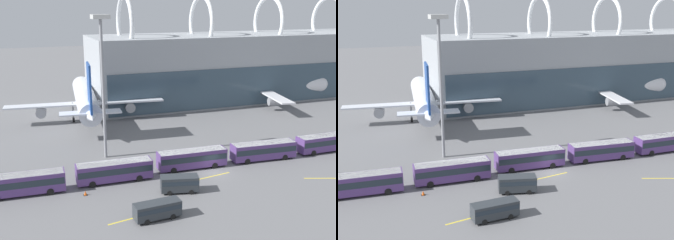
{
  "view_description": "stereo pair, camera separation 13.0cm",
  "coord_description": "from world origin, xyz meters",
  "views": [
    {
      "loc": [
        -28.69,
        -56.2,
        26.0
      ],
      "look_at": [
        -1.08,
        18.54,
        4.0
      ],
      "focal_mm": 45.0,
      "sensor_mm": 36.0,
      "label": 1
    },
    {
      "loc": [
        -28.57,
        -56.24,
        26.0
      ],
      "look_at": [
        -1.08,
        18.54,
        4.0
      ],
      "focal_mm": 45.0,
      "sensor_mm": 36.0,
      "label": 2
    }
  ],
  "objects": [
    {
      "name": "ground_plane",
      "position": [
        0.0,
        0.0,
        0.0
      ],
      "size": [
        440.0,
        440.0,
        0.0
      ],
      "primitive_type": "plane",
      "color": "slate"
    },
    {
      "name": "terminal_building",
      "position": [
        60.66,
        47.87,
        9.37
      ],
      "size": [
        142.22,
        21.98,
        28.47
      ],
      "color": "#9EA3A8",
      "rests_on": "ground_plane"
    },
    {
      "name": "airliner_at_gate_far",
      "position": [
        -13.82,
        38.23,
        5.06
      ],
      "size": [
        35.66,
        39.36,
        15.1
      ],
      "rotation": [
        0.0,
        0.0,
        1.47
      ],
      "color": "silver",
      "rests_on": "ground_plane"
    },
    {
      "name": "airliner_parked_remote",
      "position": [
        34.58,
        41.27,
        4.49
      ],
      "size": [
        36.63,
        37.07,
        14.68
      ],
      "rotation": [
        0.0,
        0.0,
        6.09
      ],
      "color": "white",
      "rests_on": "ground_plane"
    },
    {
      "name": "shuttle_bus_0",
      "position": [
        -28.87,
        1.94,
        1.83
      ],
      "size": [
        11.55,
        3.19,
        3.11
      ],
      "rotation": [
        0.0,
        0.0,
        -0.05
      ],
      "color": "#56387A",
      "rests_on": "ground_plane"
    },
    {
      "name": "shuttle_bus_1",
      "position": [
        -15.78,
        2.08,
        1.83
      ],
      "size": [
        11.52,
        3.01,
        3.11
      ],
      "rotation": [
        0.0,
        0.0,
        -0.03
      ],
      "color": "#56387A",
      "rests_on": "ground_plane"
    },
    {
      "name": "shuttle_bus_2",
      "position": [
        -2.7,
        2.89,
        1.83
      ],
      "size": [
        11.56,
        3.2,
        3.11
      ],
      "rotation": [
        0.0,
        0.0,
        -0.05
      ],
      "color": "#56387A",
      "rests_on": "ground_plane"
    },
    {
      "name": "shuttle_bus_3",
      "position": [
        10.39,
        2.22,
        1.83
      ],
      "size": [
        11.6,
        3.46,
        3.11
      ],
      "rotation": [
        0.0,
        0.0,
        -0.07
      ],
      "color": "#56387A",
      "rests_on": "ground_plane"
    },
    {
      "name": "shuttle_bus_4",
      "position": [
        23.48,
        2.04,
        1.83
      ],
      "size": [
        11.46,
        2.78,
        3.11
      ],
      "rotation": [
        0.0,
        0.0,
        -0.01
      ],
      "color": "#56387A",
      "rests_on": "ground_plane"
    },
    {
      "name": "service_van_foreground",
      "position": [
        -7.94,
        -4.77,
        1.42
      ],
      "size": [
        5.74,
        3.4,
        2.41
      ],
      "rotation": [
        0.0,
        0.0,
        -0.24
      ],
      "color": "#2D3338",
      "rests_on": "ground_plane"
    },
    {
      "name": "service_van_crossing",
      "position": [
        -13.44,
        -11.07,
        1.33
      ],
      "size": [
        6.07,
        2.33,
        2.25
      ],
      "rotation": [
        0.0,
        0.0,
        0.06
      ],
      "color": "#2D3338",
      "rests_on": "ground_plane"
    },
    {
      "name": "floodlight_mast",
      "position": [
        -14.81,
        12.89,
        17.6
      ],
      "size": [
        2.81,
        2.81,
        24.39
      ],
      "color": "gray",
      "rests_on": "ground_plane"
    },
    {
      "name": "lane_stripe_0",
      "position": [
        15.49,
        -8.24,
        0.0
      ],
      "size": [
        7.2,
        2.81,
        0.01
      ],
      "primitive_type": "cube",
      "rotation": [
        0.0,
        0.0,
        -0.35
      ],
      "color": "yellow",
      "rests_on": "ground_plane"
    },
    {
      "name": "lane_stripe_2",
      "position": [
        -3.54,
        -1.7,
        0.0
      ],
      "size": [
        11.54,
        1.95,
        0.01
      ],
      "primitive_type": "cube",
      "rotation": [
        0.0,
        0.0,
        0.15
      ],
      "color": "yellow",
      "rests_on": "ground_plane"
    },
    {
      "name": "lane_stripe_3",
      "position": [
        -15.05,
        -9.71,
        0.0
      ],
      "size": [
        9.2,
        1.81,
        0.01
      ],
      "primitive_type": "cube",
      "rotation": [
        0.0,
        0.0,
        0.17
      ],
      "color": "yellow",
      "rests_on": "ground_plane"
    },
    {
      "name": "traffic_cone_0",
      "position": [
        -20.78,
        -1.19,
        0.31
      ],
      "size": [
        0.57,
        0.57,
        0.65
      ],
      "color": "black",
      "rests_on": "ground_plane"
    }
  ]
}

